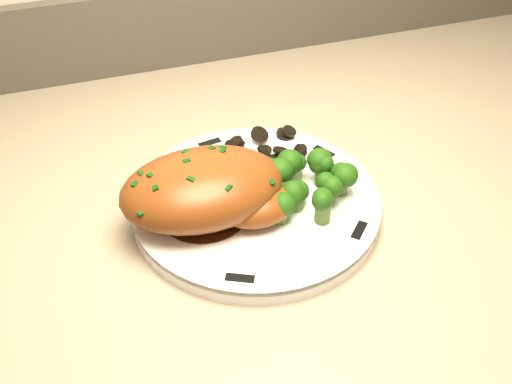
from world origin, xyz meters
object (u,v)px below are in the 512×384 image
object	(u,v)px
counter	(486,329)
chicken_breast	(208,190)
broccoli_florets	(308,186)
plate	(256,205)

from	to	relation	value
counter	chicken_breast	bearing A→B (deg)	-174.49
counter	broccoli_florets	distance (m)	0.62
plate	chicken_breast	size ratio (longest dim) A/B	1.53
counter	plate	distance (m)	0.63
plate	broccoli_florets	world-z (taller)	broccoli_florets
plate	chicken_breast	world-z (taller)	chicken_breast
broccoli_florets	plate	bearing A→B (deg)	158.57
counter	chicken_breast	distance (m)	0.70
plate	broccoli_florets	bearing A→B (deg)	-21.43
counter	broccoli_florets	world-z (taller)	counter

